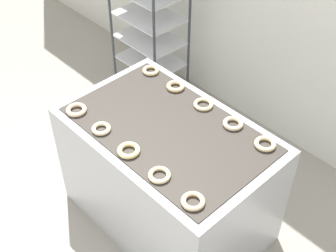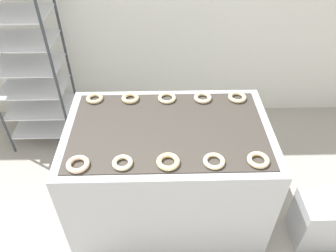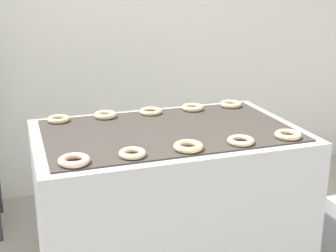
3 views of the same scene
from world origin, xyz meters
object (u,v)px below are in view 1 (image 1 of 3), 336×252
(donut_far_rightmost, at_px, (265,144))
(donut_far_right, at_px, (233,124))
(baking_rack_cart, at_px, (149,17))
(donut_near_left, at_px, (101,129))
(fryer_machine, at_px, (168,176))
(donut_near_center, at_px, (129,150))
(donut_near_leftmost, at_px, (76,110))
(donut_near_rightmost, at_px, (193,201))
(donut_far_center, at_px, (204,105))
(donut_far_left, at_px, (175,86))
(donut_near_right, at_px, (159,175))
(donut_far_leftmost, at_px, (151,70))

(donut_far_rightmost, bearing_deg, donut_far_right, -179.98)
(baking_rack_cart, xyz_separation_m, donut_near_left, (0.97, -1.27, 0.06))
(fryer_machine, height_order, donut_near_center, donut_near_center)
(fryer_machine, relative_size, donut_far_right, 10.61)
(baking_rack_cart, height_order, donut_far_right, baking_rack_cart)
(donut_near_leftmost, relative_size, donut_near_rightmost, 1.03)
(donut_far_center, bearing_deg, donut_far_right, -1.20)
(donut_near_left, relative_size, donut_far_center, 0.92)
(donut_near_left, relative_size, donut_far_rightmost, 0.92)
(donut_near_center, bearing_deg, donut_near_rightmost, 0.28)
(donut_far_right, bearing_deg, donut_near_left, -130.20)
(fryer_machine, bearing_deg, baking_rack_cart, 142.74)
(donut_far_left, height_order, donut_far_rightmost, donut_far_left)
(donut_near_leftmost, relative_size, donut_far_left, 1.07)
(donut_near_center, relative_size, donut_far_left, 1.09)
(baking_rack_cart, height_order, donut_near_rightmost, baking_rack_cart)
(donut_far_center, height_order, donut_far_right, donut_far_right)
(donut_near_rightmost, bearing_deg, donut_far_right, 112.55)
(donut_near_right, relative_size, donut_far_rightmost, 0.98)
(donut_near_left, distance_m, donut_near_right, 0.55)
(donut_near_leftmost, bearing_deg, donut_far_center, 50.44)
(baking_rack_cart, height_order, donut_near_left, baking_rack_cart)
(fryer_machine, xyz_separation_m, donut_near_rightmost, (0.54, -0.32, 0.48))
(donut_near_center, relative_size, donut_far_rightmost, 1.04)
(donut_far_left, relative_size, donut_far_center, 0.96)
(donut_far_center, bearing_deg, baking_rack_cart, 153.74)
(fryer_machine, relative_size, donut_near_right, 10.63)
(donut_far_leftmost, height_order, donut_far_center, donut_far_leftmost)
(donut_near_left, xyz_separation_m, donut_far_rightmost, (0.81, 0.65, 0.00))
(donut_near_rightmost, height_order, donut_far_right, same)
(baking_rack_cart, distance_m, donut_far_leftmost, 0.93)
(fryer_machine, bearing_deg, donut_far_center, 89.68)
(fryer_machine, height_order, donut_far_right, donut_far_right)
(donut_near_right, height_order, donut_far_rightmost, donut_far_rightmost)
(donut_far_center, distance_m, donut_far_right, 0.27)
(donut_near_rightmost, bearing_deg, donut_far_leftmost, 148.65)
(donut_far_rightmost, bearing_deg, baking_rack_cart, 160.73)
(donut_near_leftmost, xyz_separation_m, donut_near_right, (0.82, 0.01, -0.00))
(fryer_machine, distance_m, donut_far_leftmost, 0.80)
(donut_near_leftmost, height_order, donut_near_rightmost, donut_near_leftmost)
(donut_near_leftmost, distance_m, donut_far_left, 0.72)
(fryer_machine, relative_size, donut_near_rightmost, 10.47)
(donut_near_leftmost, bearing_deg, donut_near_left, 1.41)
(donut_far_center, distance_m, donut_far_rightmost, 0.53)
(donut_near_left, xyz_separation_m, donut_far_center, (0.28, 0.66, -0.00))
(donut_near_right, distance_m, donut_far_rightmost, 0.70)
(donut_near_center, bearing_deg, donut_near_leftmost, -179.24)
(fryer_machine, xyz_separation_m, donut_far_leftmost, (-0.55, 0.34, 0.48))
(donut_far_leftmost, bearing_deg, donut_far_rightmost, -0.62)
(donut_near_left, relative_size, donut_near_center, 0.88)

